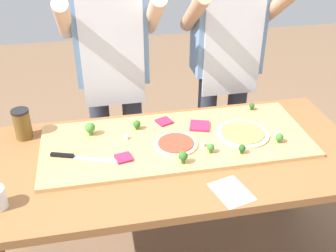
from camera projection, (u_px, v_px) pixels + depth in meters
prep_table at (179, 170)px, 1.98m from camera, size 1.75×0.84×0.78m
cutting_board at (176, 141)px, 2.01m from camera, size 1.32×0.53×0.02m
chefs_knife at (74, 156)px, 1.87m from camera, size 0.31×0.12×0.02m
pizza_whole_tomato_red at (176, 144)px, 1.96m from camera, size 0.21×0.21×0.02m
pizza_whole_pesto_green at (243, 133)px, 2.04m from camera, size 0.27×0.27×0.02m
pizza_slice_far_left at (200, 126)px, 2.10m from camera, size 0.13×0.13×0.01m
pizza_slice_far_right at (164, 122)px, 2.14m from camera, size 0.09×0.09×0.01m
pizza_slice_near_right at (124, 158)px, 1.86m from camera, size 0.09×0.09×0.01m
broccoli_floret_front_right at (211, 148)px, 1.89m from camera, size 0.04×0.04×0.05m
broccoli_floret_center_right at (252, 106)px, 2.25m from camera, size 0.03×0.03×0.04m
broccoli_floret_center_left at (279, 137)px, 1.97m from camera, size 0.04×0.04×0.05m
broccoli_floret_back_mid at (183, 156)px, 1.82m from camera, size 0.04×0.04×0.06m
broccoli_floret_back_right at (137, 124)px, 2.07m from camera, size 0.04×0.04×0.05m
broccoli_floret_front_left at (90, 128)px, 2.02m from camera, size 0.05×0.05×0.07m
broccoli_floret_back_left at (242, 148)px, 1.89m from camera, size 0.03×0.03×0.05m
cheese_crumble_a at (126, 137)px, 2.00m from camera, size 0.03×0.03×0.02m
cheese_crumble_b at (277, 134)px, 2.03m from camera, size 0.02×0.02×0.02m
cheese_crumble_c at (204, 144)px, 1.95m from camera, size 0.02×0.02×0.02m
sauce_jar at (22, 124)px, 2.01m from camera, size 0.09×0.09×0.16m
recipe_note at (232, 192)px, 1.70m from camera, size 0.18×0.20×0.00m
cook_left at (112, 64)px, 2.31m from camera, size 0.54×0.39×1.67m
cook_right at (227, 55)px, 2.42m from camera, size 0.54×0.39×1.67m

